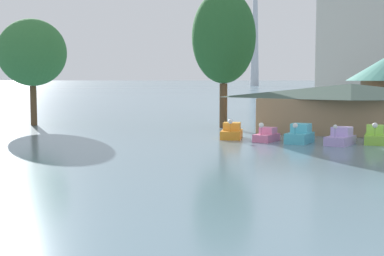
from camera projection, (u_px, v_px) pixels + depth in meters
name	position (u px, v px, depth m)	size (l,w,h in m)	color
pedal_boat_orange	(232.00, 132.00, 43.97)	(1.95, 2.97, 1.69)	orange
pedal_boat_pink	(267.00, 135.00, 42.11)	(1.96, 2.66, 1.54)	pink
pedal_boat_cyan	(300.00, 135.00, 40.97)	(2.16, 3.00, 1.62)	#4CB7CC
pedal_boat_lavender	(341.00, 138.00, 39.91)	(2.37, 3.26, 1.60)	#B299D8
pedal_boat_lime	(375.00, 136.00, 40.37)	(1.60, 2.51, 1.69)	#8CCC3F
boathouse	(350.00, 108.00, 47.45)	(17.34, 6.38, 4.47)	#9E7F5B
shoreline_tree_tall_left	(32.00, 53.00, 55.50)	(7.09, 7.09, 11.11)	brown
shoreline_tree_mid	(224.00, 37.00, 52.66)	(6.33, 6.33, 13.63)	brown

